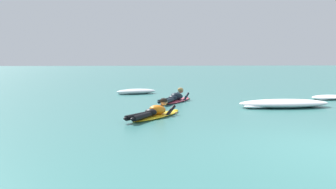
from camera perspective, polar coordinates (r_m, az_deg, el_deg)
The scene contains 6 objects.
ground_plane at distance 17.04m, azimuth 8.34°, elevation -0.14°, with size 120.00×120.00×0.00m, color #387A75.
surfer_near at distance 10.71m, azimuth -1.94°, elevation -2.66°, with size 1.77×2.44×0.53m.
surfer_far at distance 14.43m, azimuth 1.09°, elevation -0.55°, with size 1.57×2.61×0.55m.
whitewater_mid_left at distance 16.66m, azimuth 22.39°, elevation -0.37°, with size 1.80×1.49×0.16m.
whitewater_mid_right at distance 17.63m, azimuth -4.66°, elevation 0.43°, with size 1.96×1.27×0.23m.
whitewater_back at distance 13.45m, azimuth 16.56°, elevation -1.27°, with size 3.05×1.25×0.26m.
Camera 1 is at (-3.79, -6.53, 1.64)m, focal length 41.79 mm.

